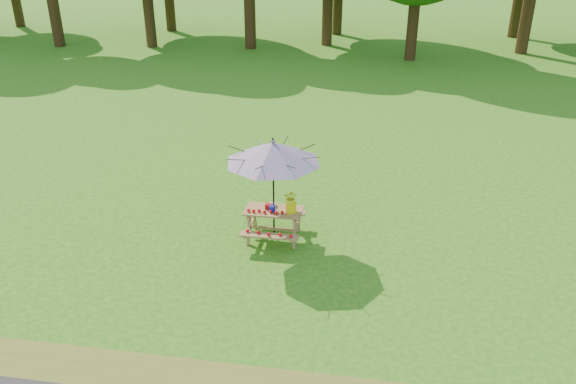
# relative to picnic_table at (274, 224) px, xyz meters

# --- Properties ---
(ground) EXTENTS (120.00, 120.00, 0.00)m
(ground) POSITION_rel_picnic_table_xyz_m (-0.69, -1.64, -0.33)
(ground) COLOR #216A14
(ground) RESTS_ON ground
(picnic_table) EXTENTS (1.20, 1.32, 0.67)m
(picnic_table) POSITION_rel_picnic_table_xyz_m (0.00, 0.00, 0.00)
(picnic_table) COLOR olive
(picnic_table) RESTS_ON ground
(patio_umbrella) EXTENTS (2.23, 2.23, 2.25)m
(patio_umbrella) POSITION_rel_picnic_table_xyz_m (0.00, 0.00, 1.62)
(patio_umbrella) COLOR black
(patio_umbrella) RESTS_ON ground
(produce_bins) EXTENTS (0.23, 0.38, 0.13)m
(produce_bins) POSITION_rel_picnic_table_xyz_m (-0.06, 0.01, 0.40)
(produce_bins) COLOR #B3100E
(produce_bins) RESTS_ON picnic_table
(tomatoes_row) EXTENTS (0.77, 0.13, 0.07)m
(tomatoes_row) POSITION_rel_picnic_table_xyz_m (-0.15, -0.18, 0.38)
(tomatoes_row) COLOR red
(tomatoes_row) RESTS_ON picnic_table
(flower_bucket) EXTENTS (0.33, 0.29, 0.49)m
(flower_bucket) POSITION_rel_picnic_table_xyz_m (0.37, -0.04, 0.60)
(flower_bucket) COLOR yellow
(flower_bucket) RESTS_ON picnic_table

